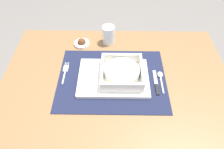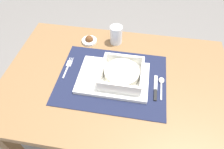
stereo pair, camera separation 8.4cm
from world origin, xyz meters
name	(u,v)px [view 1 (the left image)]	position (x,y,z in m)	size (l,w,h in m)	color
ground_plane	(115,143)	(0.00, 0.00, 0.00)	(6.00, 6.00, 0.00)	slate
dining_table	(116,93)	(0.00, 0.00, 0.62)	(0.99, 0.66, 0.73)	brown
placemat	(112,79)	(-0.02, -0.01, 0.73)	(0.46, 0.35, 0.00)	#191E38
serving_plate	(113,78)	(-0.01, -0.01, 0.74)	(0.30, 0.21, 0.02)	white
porridge_bowl	(122,73)	(0.02, -0.01, 0.77)	(0.17, 0.17, 0.05)	white
fork	(65,71)	(-0.23, 0.03, 0.74)	(0.02, 0.13, 0.00)	silver
spoon	(161,77)	(0.19, 0.00, 0.74)	(0.02, 0.12, 0.01)	silver
butter_knife	(156,84)	(0.17, -0.03, 0.74)	(0.01, 0.13, 0.01)	black
drinking_glass	(109,35)	(-0.04, 0.24, 0.77)	(0.06, 0.06, 0.09)	white
condiment_saucer	(82,43)	(-0.17, 0.22, 0.74)	(0.08, 0.08, 0.04)	white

